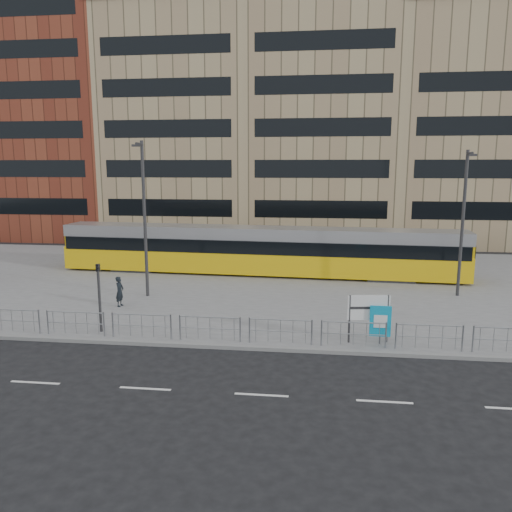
# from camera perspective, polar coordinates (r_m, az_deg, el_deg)

# --- Properties ---
(ground) EXTENTS (120.00, 120.00, 0.00)m
(ground) POSITION_cam_1_polar(r_m,az_deg,el_deg) (21.10, -3.66, -10.57)
(ground) COLOR black
(ground) RESTS_ON ground
(plaza) EXTENTS (64.00, 24.00, 0.15)m
(plaza) POSITION_cam_1_polar(r_m,az_deg,el_deg) (32.45, 0.22, -2.93)
(plaza) COLOR slate
(plaza) RESTS_ON ground
(kerb) EXTENTS (64.00, 0.25, 0.17)m
(kerb) POSITION_cam_1_polar(r_m,az_deg,el_deg) (21.12, -3.63, -10.33)
(kerb) COLOR gray
(kerb) RESTS_ON ground
(building_row) EXTENTS (70.40, 18.40, 31.20)m
(building_row) POSITION_cam_1_polar(r_m,az_deg,el_deg) (53.95, 4.80, 16.04)
(building_row) COLOR brown
(building_row) RESTS_ON ground
(pedestrian_barrier) EXTENTS (32.07, 0.07, 1.10)m
(pedestrian_barrier) POSITION_cam_1_polar(r_m,az_deg,el_deg) (20.98, 1.99, -7.83)
(pedestrian_barrier) COLOR #92959A
(pedestrian_barrier) RESTS_ON plaza
(road_markings) EXTENTS (62.00, 0.12, 0.01)m
(road_markings) POSITION_cam_1_polar(r_m,az_deg,el_deg) (17.32, -2.79, -15.40)
(road_markings) COLOR white
(road_markings) RESTS_ON ground
(tram) EXTENTS (27.54, 4.14, 3.23)m
(tram) POSITION_cam_1_polar(r_m,az_deg,el_deg) (34.09, 0.24, 0.63)
(tram) COLOR yellow
(tram) RESTS_ON plaza
(station_sign) EXTENTS (1.77, 0.31, 2.05)m
(station_sign) POSITION_cam_1_polar(r_m,az_deg,el_deg) (21.47, 12.76, -6.02)
(station_sign) COLOR #2D2D30
(station_sign) RESTS_ON plaza
(ad_panel) EXTENTS (0.88, 0.09, 1.64)m
(ad_panel) POSITION_cam_1_polar(r_m,az_deg,el_deg) (21.53, 14.02, -7.29)
(ad_panel) COLOR #2D2D30
(ad_panel) RESTS_ON plaza
(pedestrian) EXTENTS (0.43, 0.61, 1.60)m
(pedestrian) POSITION_cam_1_polar(r_m,az_deg,el_deg) (27.37, -15.31, -3.93)
(pedestrian) COLOR black
(pedestrian) RESTS_ON plaza
(traffic_light_west) EXTENTS (0.17, 0.21, 3.10)m
(traffic_light_west) POSITION_cam_1_polar(r_m,az_deg,el_deg) (23.21, -17.51, -3.60)
(traffic_light_west) COLOR #2D2D30
(traffic_light_west) RESTS_ON plaza
(lamp_post_west) EXTENTS (0.45, 1.04, 8.69)m
(lamp_post_west) POSITION_cam_1_polar(r_m,az_deg,el_deg) (28.47, -12.66, 4.75)
(lamp_post_west) COLOR #2D2D30
(lamp_post_west) RESTS_ON plaza
(lamp_post_east) EXTENTS (0.45, 1.04, 8.21)m
(lamp_post_east) POSITION_cam_1_polar(r_m,az_deg,el_deg) (30.18, 22.61, 4.04)
(lamp_post_east) COLOR #2D2D30
(lamp_post_east) RESTS_ON plaza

